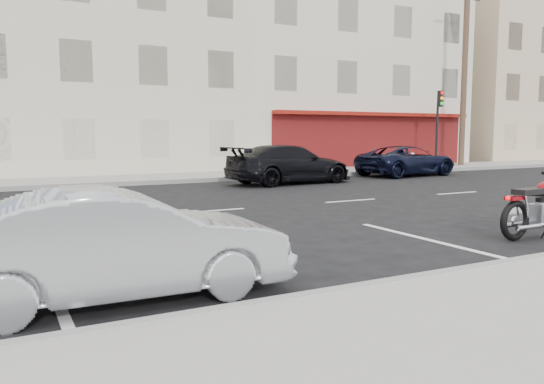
{
  "coord_description": "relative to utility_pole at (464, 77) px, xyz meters",
  "views": [
    {
      "loc": [
        -6.55,
        -11.61,
        1.82
      ],
      "look_at": [
        -2.25,
        -3.47,
        0.8
      ],
      "focal_mm": 35.0,
      "sensor_mm": 36.0,
      "label": 1
    }
  ],
  "objects": [
    {
      "name": "curb_near",
      "position": [
        -20.5,
        -15.6,
        -4.66
      ],
      "size": [
        80.0,
        0.12,
        0.16
      ],
      "primitive_type": "cube",
      "color": "gray",
      "rests_on": "ground"
    },
    {
      "name": "suv_far",
      "position": [
        -6.23,
        -2.72,
        -4.09
      ],
      "size": [
        4.83,
        2.6,
        1.29
      ],
      "primitive_type": "imported",
      "rotation": [
        0.0,
        0.0,
        1.67
      ],
      "color": "black",
      "rests_on": "ground"
    },
    {
      "name": "sidewalk_far",
      "position": [
        -20.5,
        0.1,
        -4.66
      ],
      "size": [
        80.0,
        3.4,
        0.15
      ],
      "primitive_type": "cube",
      "color": "gray",
      "rests_on": "ground"
    },
    {
      "name": "traffic_light",
      "position": [
        -2.0,
        -0.27,
        -2.18
      ],
      "size": [
        0.26,
        0.3,
        3.8
      ],
      "color": "black",
      "rests_on": "sidewalk_far"
    },
    {
      "name": "bldg_far_east",
      "position": [
        10.5,
        7.7,
        0.76
      ],
      "size": [
        12.0,
        12.0,
        11.0
      ],
      "primitive_type": "cube",
      "color": "#C2AA8A",
      "rests_on": "ground"
    },
    {
      "name": "bldg_cream",
      "position": [
        -17.5,
        7.7,
        1.01
      ],
      "size": [
        12.0,
        12.0,
        11.5
      ],
      "primitive_type": "cube",
      "color": "beige",
      "rests_on": "ground"
    },
    {
      "name": "fire_hydrant",
      "position": [
        -3.5,
        -0.1,
        -4.21
      ],
      "size": [
        0.2,
        0.2,
        0.72
      ],
      "color": "beige",
      "rests_on": "sidewalk_far"
    },
    {
      "name": "bldg_corner",
      "position": [
        -4.5,
        7.7,
        1.51
      ],
      "size": [
        14.0,
        12.0,
        12.5
      ],
      "primitive_type": "cube",
      "color": "beige",
      "rests_on": "ground"
    },
    {
      "name": "car_far",
      "position": [
        -12.5,
        -3.48,
        -4.04
      ],
      "size": [
        5.03,
        2.46,
        1.41
      ],
      "primitive_type": "imported",
      "rotation": [
        0.0,
        0.0,
        1.67
      ],
      "color": "black",
      "rests_on": "ground"
    },
    {
      "name": "ground",
      "position": [
        -15.5,
        -8.6,
        -4.74
      ],
      "size": [
        120.0,
        120.0,
        0.0
      ],
      "primitive_type": "plane",
      "color": "black",
      "rests_on": "ground"
    },
    {
      "name": "curb_far",
      "position": [
        -20.5,
        -1.6,
        -4.66
      ],
      "size": [
        80.0,
        0.12,
        0.16
      ],
      "primitive_type": "cube",
      "color": "gray",
      "rests_on": "ground"
    },
    {
      "name": "sedan_silver",
      "position": [
        -20.87,
        -14.41,
        -4.13
      ],
      "size": [
        3.77,
        1.42,
        1.23
      ],
      "primitive_type": "imported",
      "rotation": [
        0.0,
        0.0,
        1.54
      ],
      "color": "#979A9E",
      "rests_on": "ground"
    },
    {
      "name": "utility_pole",
      "position": [
        0.0,
        0.0,
        0.0
      ],
      "size": [
        1.8,
        0.3,
        9.0
      ],
      "color": "#422D1E",
      "rests_on": "sidewalk_far"
    }
  ]
}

